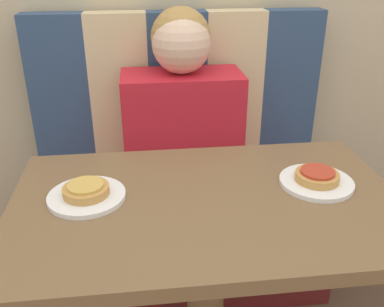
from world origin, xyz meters
name	(u,v)px	position (x,y,z in m)	size (l,w,h in m)	color
booth_seat	(183,236)	(0.00, 0.60, 0.22)	(1.14, 0.47, 0.44)	#5B1919
booth_backrest	(178,97)	(0.00, 0.79, 0.77)	(1.14, 0.09, 0.67)	navy
dining_table	(206,241)	(0.00, 0.00, 0.65)	(0.94, 0.58, 0.77)	brown
person	(182,112)	(0.00, 0.61, 0.77)	(0.43, 0.24, 0.71)	red
plate_left	(87,196)	(-0.29, 0.04, 0.78)	(0.19, 0.19, 0.01)	white
plate_right	(316,182)	(0.29, 0.04, 0.78)	(0.19, 0.19, 0.01)	white
pizza_left	(86,190)	(-0.29, 0.04, 0.79)	(0.11, 0.11, 0.03)	#C68E47
pizza_right	(317,176)	(0.29, 0.04, 0.79)	(0.11, 0.11, 0.03)	#C68E47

